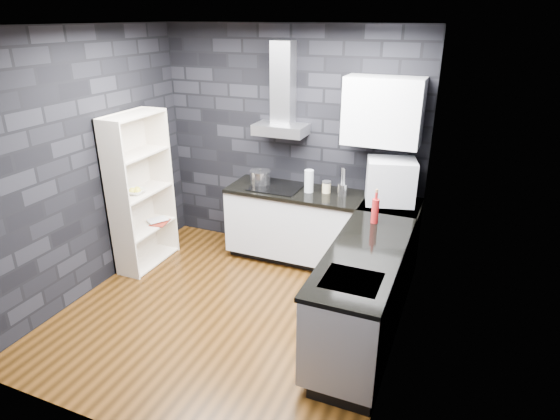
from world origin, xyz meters
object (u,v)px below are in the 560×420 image
Objects in this scene: bookshelf at (141,192)px; utensil_crock at (342,190)px; pot at (260,178)px; red_bottle at (375,211)px; glass_vase at (309,181)px; appliance_garage at (390,182)px; storage_jar at (326,188)px; fruit_bowl at (136,191)px.

utensil_crock is at bearing 4.14° from bookshelf.
pot is 1.61m from red_bottle.
utensil_crock is at bearing 5.04° from glass_vase.
pot is 0.62m from glass_vase.
glass_vase reaches higher than pot.
red_bottle is 2.66m from bookshelf.
bookshelf is at bearing -160.01° from utensil_crock.
appliance_garage reaches higher than utensil_crock.
red_bottle is at bearing -21.62° from pot.
bookshelf reaches higher than storage_jar.
fruit_bowl is (0.00, -0.08, 0.04)m from bookshelf.
red_bottle is (-0.03, -0.60, -0.10)m from appliance_garage.
appliance_garage is 0.28× the size of bookshelf.
fruit_bowl is (-1.97, -0.89, -0.02)m from storage_jar.
red_bottle is 0.14× the size of bookshelf.
utensil_crock reaches higher than storage_jar.
bookshelf is at bearing -157.05° from glass_vase.
utensil_crock is 0.63× the size of fruit_bowl.
pot is at bearing 177.58° from glass_vase.
fruit_bowl is at bearing -105.85° from bookshelf.
bookshelf reaches higher than utensil_crock.
appliance_garage is at bearing 0.32° from pot.
utensil_crock is at bearing 0.43° from pot.
bookshelf is at bearing -145.96° from pot.
appliance_garage is (0.71, -0.02, 0.17)m from storage_jar.
fruit_bowl is at bearing -176.54° from appliance_garage.
appliance_garage is (1.53, 0.01, 0.14)m from pot.
utensil_crock is 0.08× the size of bookshelf.
fruit_bowl is at bearing -158.11° from utensil_crock.
bookshelf is 8.42× the size of fruit_bowl.
glass_vase is 0.14× the size of bookshelf.
storage_jar is at bearing 2.13° from pot.
pot is at bearing -177.87° from storage_jar.
red_bottle is at bearing -50.71° from utensil_crock.
glass_vase reaches higher than fruit_bowl.
utensil_crock is (0.38, 0.03, -0.06)m from glass_vase.
appliance_garage reaches higher than red_bottle.
utensil_crock is 0.78m from red_bottle.
pot reaches higher than storage_jar.
storage_jar is 0.56× the size of fruit_bowl.
glass_vase is at bearing 25.16° from fruit_bowl.
appliance_garage reaches higher than pot.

